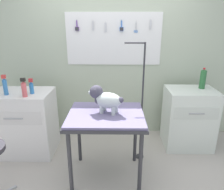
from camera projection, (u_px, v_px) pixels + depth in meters
The scene contains 11 objects.
ground at pixel (110, 183), 2.52m from camera, with size 4.40×4.00×0.04m, color #B2AAA0.
rear_wall_panel at pixel (111, 64), 3.34m from camera, with size 4.00×0.11×2.30m.
grooming_table at pixel (106, 121), 2.39m from camera, with size 0.86×0.71×0.83m.
grooming_arm at pixel (141, 109), 2.74m from camera, with size 0.29×0.11×1.57m.
dog at pixel (105, 99), 2.34m from camera, with size 0.41×0.28×0.30m.
counter_left at pixel (25, 122), 2.99m from camera, with size 0.80×0.58×0.90m.
cabinet_right at pixel (188, 118), 3.14m from camera, with size 0.68×0.54×0.88m.
shampoo_bottle at pixel (31, 87), 2.76m from camera, with size 0.05×0.05×0.20m.
conditioner_bottle at pixel (24, 89), 2.64m from camera, with size 0.06×0.06×0.24m.
pump_bottle_white at pixel (5, 86), 2.71m from camera, with size 0.05×0.05×0.26m.
soda_bottle at pixel (203, 79), 3.01m from camera, with size 0.08×0.08×0.30m.
Camera 1 is at (0.06, -2.04, 1.79)m, focal length 34.20 mm.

